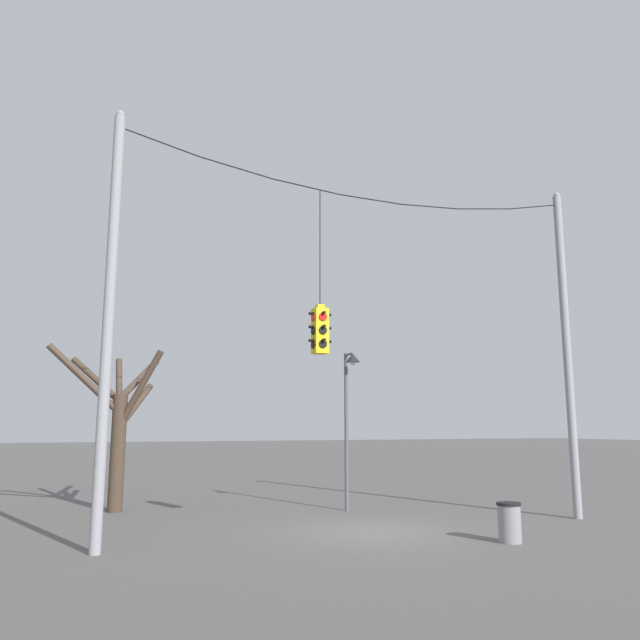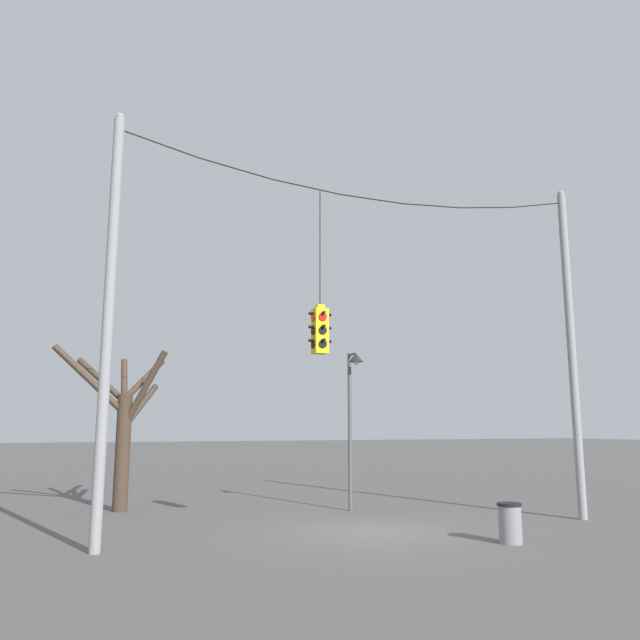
{
  "view_description": "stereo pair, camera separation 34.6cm",
  "coord_description": "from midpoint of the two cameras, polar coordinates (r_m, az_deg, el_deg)",
  "views": [
    {
      "loc": [
        -7.32,
        -14.03,
        2.52
      ],
      "look_at": [
        -1.46,
        -0.25,
        5.09
      ],
      "focal_mm": 35.0,
      "sensor_mm": 36.0,
      "label": 1
    },
    {
      "loc": [
        -7.0,
        -14.16,
        2.52
      ],
      "look_at": [
        -1.46,
        -0.25,
        5.09
      ],
      "focal_mm": 35.0,
      "sensor_mm": 36.0,
      "label": 2
    }
  ],
  "objects": [
    {
      "name": "bare_tree",
      "position": [
        20.6,
        -18.43,
        -8.78
      ],
      "size": [
        3.64,
        2.92,
        5.02
      ],
      "color": "#423326",
      "rests_on": "ground_plane"
    },
    {
      "name": "ground_plane",
      "position": [
        16.01,
        4.08,
        -18.79
      ],
      "size": [
        200.0,
        200.0,
        0.0
      ],
      "primitive_type": "plane",
      "color": "#565451"
    },
    {
      "name": "utility_pole_left",
      "position": [
        14.05,
        -19.46,
        0.03
      ],
      "size": [
        0.24,
        0.24,
        9.56
      ],
      "color": "gray",
      "rests_on": "ground_plane"
    },
    {
      "name": "span_wire",
      "position": [
        16.76,
        4.1,
        11.76
      ],
      "size": [
        12.73,
        0.03,
        0.8
      ],
      "color": "black"
    },
    {
      "name": "traffic_light_over_intersection",
      "position": [
        15.16,
        -0.65,
        -0.88
      ],
      "size": [
        0.58,
        0.58,
        4.16
      ],
      "color": "yellow"
    },
    {
      "name": "street_lamp",
      "position": [
        19.52,
        2.2,
        -6.89
      ],
      "size": [
        0.45,
        0.78,
        4.83
      ],
      "color": "#515156",
      "rests_on": "ground_plane"
    },
    {
      "name": "utility_pole_right",
      "position": [
        19.48,
        21.17,
        -2.46
      ],
      "size": [
        0.24,
        0.24,
        9.56
      ],
      "color": "gray",
      "rests_on": "ground_plane"
    },
    {
      "name": "trash_bin",
      "position": [
        15.05,
        16.28,
        -17.33
      ],
      "size": [
        0.54,
        0.54,
        0.86
      ],
      "color": "gray",
      "rests_on": "ground_plane"
    }
  ]
}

